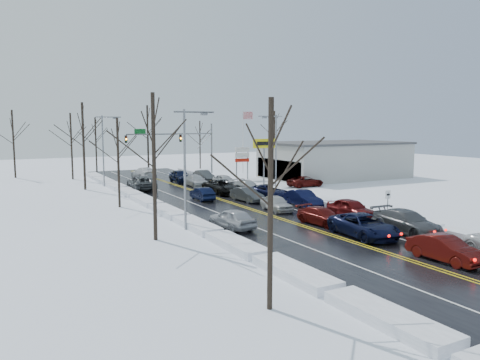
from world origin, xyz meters
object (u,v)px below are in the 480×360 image
tires_plus_sign (264,147)px  dealership_building (334,160)px  traffic_signal_mast (180,141)px  oncoming_car_0 (202,200)px  flagpole (244,136)px

tires_plus_sign → dealership_building: size_ratio=0.29×
traffic_signal_mast → oncoming_car_0: 21.26m
traffic_signal_mast → dealership_building: traffic_signal_mast is taller
tires_plus_sign → oncoming_car_0: 15.43m
flagpole → oncoming_car_0: bearing=-127.8°
dealership_building → oncoming_car_0: dealership_building is taller
dealership_building → oncoming_car_0: bearing=-159.0°
traffic_signal_mast → dealership_building: size_ratio=0.65×
oncoming_car_0 → dealership_building: bearing=-157.2°
traffic_signal_mast → tires_plus_sign: 13.92m
flagpole → traffic_signal_mast: bearing=-170.3°
flagpole → dealership_building: size_ratio=0.49×
tires_plus_sign → flagpole: (4.67, 14.01, 0.93)m
flagpole → dealership_building: 15.24m
tires_plus_sign → dealership_building: 13.82m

